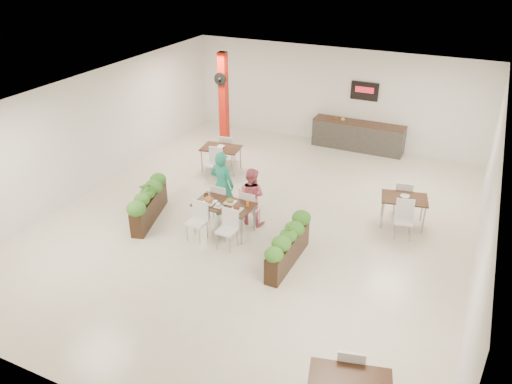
# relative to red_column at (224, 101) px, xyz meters

# --- Properties ---
(ground) EXTENTS (12.00, 12.00, 0.00)m
(ground) POSITION_rel_red_column_xyz_m (3.00, -3.79, -1.64)
(ground) COLOR beige
(ground) RESTS_ON ground
(room_shell) EXTENTS (10.10, 12.10, 3.22)m
(room_shell) POSITION_rel_red_column_xyz_m (3.00, -3.79, 0.36)
(room_shell) COLOR white
(room_shell) RESTS_ON ground
(red_column) EXTENTS (0.40, 0.41, 3.20)m
(red_column) POSITION_rel_red_column_xyz_m (0.00, 0.00, 0.00)
(red_column) COLOR #B1180B
(red_column) RESTS_ON ground
(service_counter) EXTENTS (3.00, 0.64, 2.20)m
(service_counter) POSITION_rel_red_column_xyz_m (4.00, 1.86, -1.15)
(service_counter) COLOR #2B2926
(service_counter) RESTS_ON ground
(main_table) EXTENTS (1.41, 1.64, 0.92)m
(main_table) POSITION_rel_red_column_xyz_m (2.45, -4.58, -1.01)
(main_table) COLOR black
(main_table) RESTS_ON ground
(diner_man) EXTENTS (0.65, 0.43, 1.75)m
(diner_man) POSITION_rel_red_column_xyz_m (2.06, -3.93, -0.77)
(diner_man) COLOR teal
(diner_man) RESTS_ON ground
(diner_woman) EXTENTS (0.72, 0.57, 1.47)m
(diner_woman) POSITION_rel_red_column_xyz_m (2.86, -3.93, -0.91)
(diner_woman) COLOR #DE6278
(diner_woman) RESTS_ON ground
(planter_left) EXTENTS (0.84, 1.91, 1.03)m
(planter_left) POSITION_rel_red_column_xyz_m (0.49, -4.87, -1.13)
(planter_left) COLOR black
(planter_left) RESTS_ON ground
(planter_right) EXTENTS (0.41, 1.92, 1.00)m
(planter_right) POSITION_rel_red_column_xyz_m (4.34, -5.17, -1.15)
(planter_right) COLOR black
(planter_right) RESTS_ON ground
(side_table_a) EXTENTS (1.22, 1.66, 0.92)m
(side_table_a) POSITION_rel_red_column_xyz_m (0.72, -1.54, -1.02)
(side_table_a) COLOR black
(side_table_a) RESTS_ON ground
(side_table_b) EXTENTS (1.21, 1.67, 0.92)m
(side_table_b) POSITION_rel_red_column_xyz_m (6.27, -2.44, -1.02)
(side_table_b) COLOR black
(side_table_b) RESTS_ON ground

